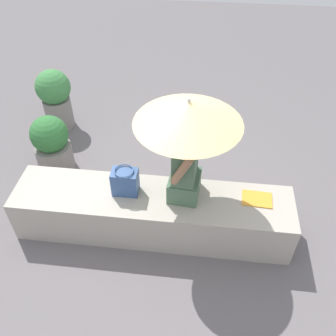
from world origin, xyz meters
The scene contains 8 objects.
ground_plane centered at (0.00, 0.00, 0.00)m, with size 14.00×14.00×0.00m, color #605B5E.
stone_bench centered at (0.00, 0.00, 0.24)m, with size 2.70×0.58×0.49m, color #A8A093.
person_seated centered at (0.30, 0.08, 0.87)m, with size 0.31×0.48×0.90m.
parasol centered at (0.31, 0.07, 1.42)m, with size 0.90×0.90×1.07m.
handbag_black centered at (-0.26, 0.04, 0.62)m, with size 0.24×0.18×0.28m.
magazine centered at (0.99, 0.08, 0.49)m, with size 0.28×0.20×0.01m, color gold.
planter_near centered at (-1.31, 0.81, 0.36)m, with size 0.43×0.43×0.72m.
planter_far centered at (-1.54, 1.66, 0.46)m, with size 0.45×0.45×0.83m.
Camera 1 is at (0.43, -2.35, 3.05)m, focal length 39.20 mm.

